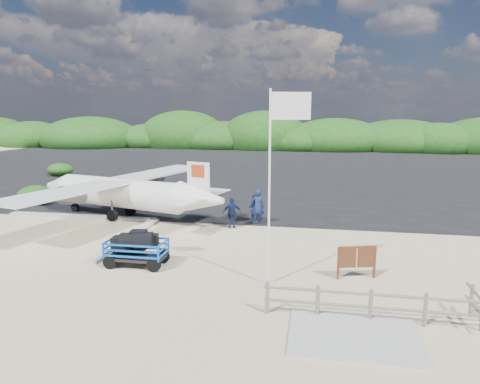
% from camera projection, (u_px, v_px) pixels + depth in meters
% --- Properties ---
extents(ground, '(160.00, 160.00, 0.00)m').
position_uv_depth(ground, '(211.00, 255.00, 18.34)').
color(ground, beige).
extents(asphalt_apron, '(90.00, 50.00, 0.04)m').
position_uv_depth(asphalt_apron, '(277.00, 168.00, 47.36)').
color(asphalt_apron, '#B2B2B2').
rests_on(asphalt_apron, ground).
extents(lagoon, '(9.00, 7.00, 0.40)m').
position_uv_depth(lagoon, '(44.00, 234.00, 21.37)').
color(lagoon, '#B2B2B2').
rests_on(lagoon, ground).
extents(walkway_pad, '(3.50, 2.50, 0.10)m').
position_uv_depth(walkway_pad, '(355.00, 338.00, 11.57)').
color(walkway_pad, '#B2B2B2').
rests_on(walkway_pad, ground).
extents(vegetation_band, '(124.00, 8.00, 4.40)m').
position_uv_depth(vegetation_band, '(291.00, 149.00, 71.54)').
color(vegetation_band, '#B2B2B2').
rests_on(vegetation_band, ground).
extents(fence, '(6.40, 2.00, 1.10)m').
position_uv_depth(fence, '(369.00, 322.00, 12.45)').
color(fence, '#B2B2B2').
rests_on(fence, ground).
extents(baggage_cart, '(2.51, 1.43, 1.25)m').
position_uv_depth(baggage_cart, '(137.00, 266.00, 17.00)').
color(baggage_cart, blue).
rests_on(baggage_cart, ground).
extents(flagpole, '(1.45, 0.87, 6.78)m').
position_uv_depth(flagpole, '(268.00, 284.00, 15.21)').
color(flagpole, white).
rests_on(flagpole, ground).
extents(signboard, '(1.51, 0.55, 1.26)m').
position_uv_depth(signboard, '(356.00, 278.00, 15.70)').
color(signboard, '#583019').
rests_on(signboard, ground).
extents(crew_a, '(0.79, 0.60, 1.97)m').
position_uv_depth(crew_a, '(258.00, 207.00, 23.05)').
color(crew_a, '#14204B').
rests_on(crew_a, ground).
extents(crew_b, '(0.79, 0.64, 1.51)m').
position_uv_depth(crew_b, '(254.00, 208.00, 23.90)').
color(crew_b, '#14204B').
rests_on(crew_b, ground).
extents(crew_c, '(1.05, 0.68, 1.66)m').
position_uv_depth(crew_c, '(232.00, 213.00, 22.39)').
color(crew_c, '#14204B').
rests_on(crew_c, ground).
extents(aircraft_large, '(18.33, 18.33, 4.47)m').
position_uv_depth(aircraft_large, '(440.00, 175.00, 41.63)').
color(aircraft_large, '#B2B2B2').
rests_on(aircraft_large, ground).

